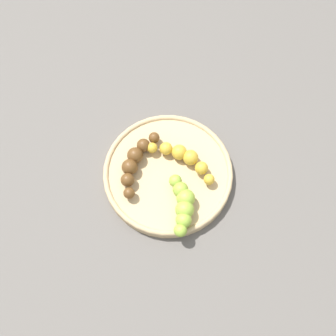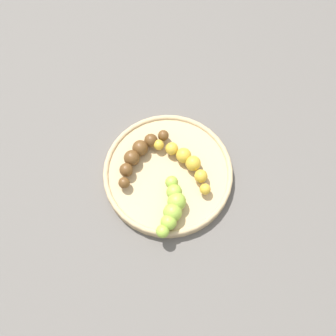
% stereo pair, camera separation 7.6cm
% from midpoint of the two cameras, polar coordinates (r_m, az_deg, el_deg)
% --- Properties ---
extents(ground_plane, '(2.40, 2.40, 0.00)m').
position_cam_midpoint_polar(ground_plane, '(0.80, -2.72, -1.38)').
color(ground_plane, '#56514C').
extents(fruit_bowl, '(0.24, 0.24, 0.02)m').
position_cam_midpoint_polar(fruit_bowl, '(0.78, -2.76, -1.06)').
color(fruit_bowl, tan).
rests_on(fruit_bowl, ground_plane).
extents(banana_spotted, '(0.12, 0.08, 0.03)m').
position_cam_midpoint_polar(banana_spotted, '(0.77, -0.64, 1.07)').
color(banana_spotted, gold).
rests_on(banana_spotted, fruit_bowl).
extents(banana_overripe, '(0.10, 0.11, 0.03)m').
position_cam_midpoint_polar(banana_overripe, '(0.77, -7.26, 0.46)').
color(banana_overripe, '#593819').
rests_on(banana_overripe, fruit_bowl).
extents(banana_green, '(0.11, 0.06, 0.03)m').
position_cam_midpoint_polar(banana_green, '(0.74, -0.97, -5.33)').
color(banana_green, '#8CAD38').
rests_on(banana_green, fruit_bowl).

